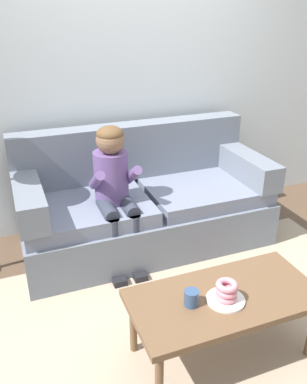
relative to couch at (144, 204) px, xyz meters
name	(u,v)px	position (x,y,z in m)	size (l,w,h in m)	color
ground	(196,296)	(0.09, -0.85, -0.35)	(10.00, 10.00, 0.00)	brown
wall_back	(130,67)	(0.09, 0.55, 1.05)	(8.00, 0.10, 2.80)	silver
area_rug	(213,318)	(0.09, -1.10, -0.34)	(2.70, 1.89, 0.01)	tan
couch	(144,204)	(0.00, 0.00, 0.00)	(2.05, 0.90, 0.97)	slate
coffee_table	(225,302)	(-0.01, -1.37, 0.04)	(1.07, 0.52, 0.43)	brown
person_child	(114,184)	(-0.30, -0.21, 0.32)	(0.34, 0.58, 1.10)	#664C84
plate	(225,300)	(-0.04, -1.41, 0.09)	(0.21, 0.21, 0.01)	white
donut	(226,296)	(-0.04, -1.41, 0.11)	(0.12, 0.12, 0.04)	pink
donut_second	(226,291)	(-0.04, -1.41, 0.15)	(0.12, 0.12, 0.04)	pink
donut_third	(227,285)	(-0.04, -1.41, 0.19)	(0.12, 0.12, 0.04)	pink
mug	(191,298)	(-0.22, -1.37, 0.13)	(0.08, 0.08, 0.09)	#334C72
toy_controller	(221,276)	(0.35, -0.74, -0.32)	(0.23, 0.09, 0.05)	red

